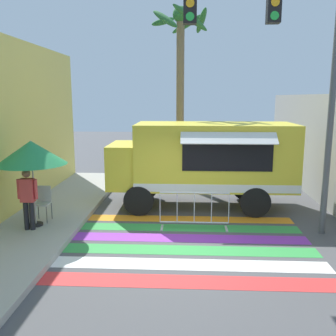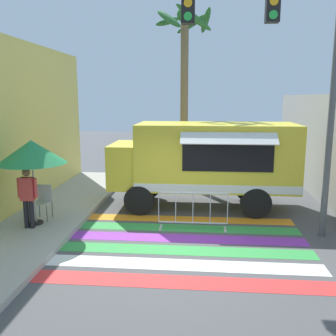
% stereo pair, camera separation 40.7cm
% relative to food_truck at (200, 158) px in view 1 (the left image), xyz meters
% --- Properties ---
extents(ground_plane, '(60.00, 60.00, 0.00)m').
position_rel_food_truck_xyz_m(ground_plane, '(-0.57, -3.39, -1.61)').
color(ground_plane, '#4C4C4F').
extents(crosswalk_painted, '(6.40, 4.36, 0.01)m').
position_rel_food_truck_xyz_m(crosswalk_painted, '(-0.57, -3.18, -1.61)').
color(crosswalk_painted, red).
rests_on(crosswalk_painted, ground_plane).
extents(food_truck, '(5.80, 2.56, 2.71)m').
position_rel_food_truck_xyz_m(food_truck, '(0.00, 0.00, 0.00)').
color(food_truck, yellow).
rests_on(food_truck, ground_plane).
extents(traffic_signal_pole, '(4.58, 0.29, 6.57)m').
position_rel_food_truck_xyz_m(traffic_signal_pole, '(1.70, -2.27, 3.12)').
color(traffic_signal_pole, '#515456').
rests_on(traffic_signal_pole, ground_plane).
extents(patio_umbrella, '(1.80, 1.80, 2.28)m').
position_rel_food_truck_xyz_m(patio_umbrella, '(-4.45, -2.44, 0.49)').
color(patio_umbrella, black).
rests_on(patio_umbrella, sidewalk_left).
extents(folding_chair, '(0.41, 0.41, 0.96)m').
position_rel_food_truck_xyz_m(folding_chair, '(-4.40, -1.98, -0.89)').
color(folding_chair, '#4C4C51').
rests_on(folding_chair, sidewalk_left).
extents(vendor_person, '(0.53, 0.21, 1.59)m').
position_rel_food_truck_xyz_m(vendor_person, '(-4.48, -2.76, -0.57)').
color(vendor_person, black).
rests_on(vendor_person, sidewalk_left).
extents(barricade_front, '(1.87, 0.44, 1.03)m').
position_rel_food_truck_xyz_m(barricade_front, '(-0.22, -2.10, -1.11)').
color(barricade_front, '#B7BABF').
rests_on(barricade_front, ground_plane).
extents(palm_tree, '(2.26, 2.29, 6.87)m').
position_rel_food_truck_xyz_m(palm_tree, '(-0.70, 3.03, 3.29)').
color(palm_tree, '#7A664C').
rests_on(palm_tree, ground_plane).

